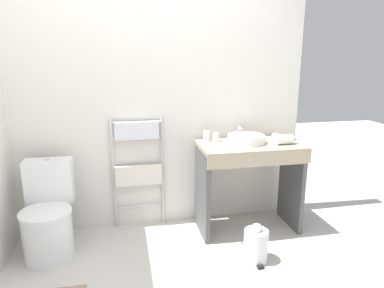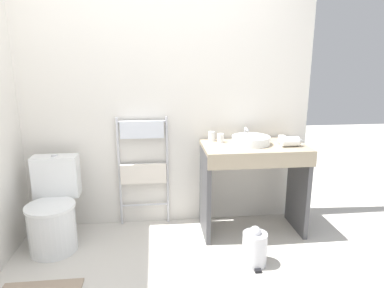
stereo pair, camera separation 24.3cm
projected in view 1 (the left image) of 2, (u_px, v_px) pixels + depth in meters
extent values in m
cube|color=silver|center=(157.00, 92.00, 3.17)|extent=(2.82, 0.12, 2.58)
cylinder|color=white|center=(48.00, 236.00, 2.77)|extent=(0.39, 0.39, 0.39)
cylinder|color=white|center=(45.00, 212.00, 2.72)|extent=(0.40, 0.40, 0.02)
cube|color=white|center=(49.00, 181.00, 2.92)|extent=(0.39, 0.16, 0.37)
cylinder|color=silver|center=(47.00, 159.00, 2.87)|extent=(0.05, 0.05, 0.01)
cylinder|color=silver|center=(114.00, 175.00, 3.19)|extent=(0.02, 0.02, 1.07)
cylinder|color=silver|center=(162.00, 172.00, 3.28)|extent=(0.02, 0.02, 1.07)
cylinder|color=silver|center=(140.00, 207.00, 3.32)|extent=(0.46, 0.02, 0.02)
cylinder|color=silver|center=(138.00, 166.00, 3.21)|extent=(0.46, 0.02, 0.02)
cylinder|color=silver|center=(136.00, 122.00, 3.11)|extent=(0.46, 0.02, 0.02)
cube|color=silver|center=(137.00, 131.00, 3.10)|extent=(0.40, 0.04, 0.16)
cube|color=silver|center=(139.00, 175.00, 3.21)|extent=(0.43, 0.04, 0.19)
cube|color=gray|center=(250.00, 145.00, 3.10)|extent=(0.92, 0.53, 0.03)
cube|color=gray|center=(260.00, 161.00, 2.88)|extent=(0.92, 0.02, 0.10)
cube|color=#4C4C4F|center=(202.00, 192.00, 3.12)|extent=(0.04, 0.45, 0.80)
cube|color=#4C4C4F|center=(291.00, 185.00, 3.29)|extent=(0.04, 0.45, 0.80)
cylinder|color=white|center=(246.00, 139.00, 3.12)|extent=(0.34, 0.34, 0.07)
cylinder|color=silver|center=(246.00, 135.00, 3.11)|extent=(0.28, 0.28, 0.01)
cylinder|color=silver|center=(239.00, 132.00, 3.31)|extent=(0.02, 0.02, 0.11)
cylinder|color=silver|center=(241.00, 129.00, 3.25)|extent=(0.02, 0.09, 0.02)
cylinder|color=white|center=(207.00, 136.00, 3.21)|extent=(0.06, 0.06, 0.09)
cylinder|color=white|center=(216.00, 137.00, 3.16)|extent=(0.06, 0.06, 0.08)
cylinder|color=white|center=(284.00, 139.00, 3.07)|extent=(0.15, 0.09, 0.09)
cone|color=silver|center=(295.00, 139.00, 3.09)|extent=(0.05, 0.08, 0.08)
cube|color=white|center=(276.00, 137.00, 3.15)|extent=(0.05, 0.09, 0.06)
cylinder|color=silver|center=(256.00, 246.00, 2.74)|extent=(0.19, 0.19, 0.27)
sphere|color=silver|center=(257.00, 229.00, 2.70)|extent=(0.09, 0.09, 0.09)
cube|color=black|center=(261.00, 267.00, 2.66)|extent=(0.05, 0.04, 0.02)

